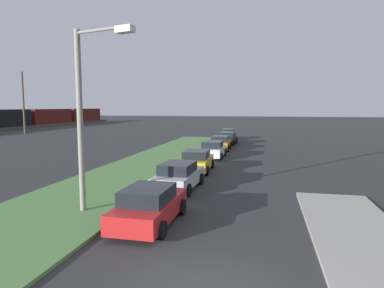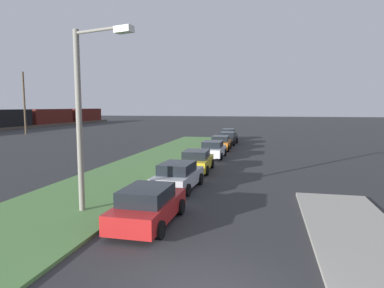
{
  "view_description": "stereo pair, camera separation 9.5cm",
  "coord_description": "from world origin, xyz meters",
  "px_view_note": "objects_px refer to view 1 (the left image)",
  "views": [
    {
      "loc": [
        -7.35,
        -1.3,
        4.44
      ],
      "look_at": [
        18.27,
        4.32,
        1.53
      ],
      "focal_mm": 31.49,
      "sensor_mm": 36.0,
      "label": 1
    },
    {
      "loc": [
        -7.33,
        -1.4,
        4.44
      ],
      "look_at": [
        18.27,
        4.32,
        1.53
      ],
      "focal_mm": 31.49,
      "sensor_mm": 36.0,
      "label": 2
    }
  ],
  "objects_px": {
    "parked_car_silver": "(179,176)",
    "parked_car_red": "(149,206)",
    "parked_car_white": "(213,150)",
    "parked_car_black": "(227,138)",
    "streetlight": "(86,108)",
    "parked_car_orange": "(220,143)",
    "parked_car_green": "(228,134)",
    "distant_utility_pole": "(23,103)",
    "parked_car_yellow": "(197,161)"
  },
  "relations": [
    {
      "from": "parked_car_black",
      "to": "parked_car_green",
      "type": "height_order",
      "value": "same"
    },
    {
      "from": "streetlight",
      "to": "parked_car_black",
      "type": "bearing_deg",
      "value": -5.56
    },
    {
      "from": "parked_car_orange",
      "to": "parked_car_green",
      "type": "height_order",
      "value": "same"
    },
    {
      "from": "parked_car_silver",
      "to": "parked_car_black",
      "type": "xyz_separation_m",
      "value": [
        22.44,
        -0.12,
        0.0
      ]
    },
    {
      "from": "parked_car_orange",
      "to": "streetlight",
      "type": "xyz_separation_m",
      "value": [
        -21.95,
        2.54,
        3.67
      ]
    },
    {
      "from": "distant_utility_pole",
      "to": "streetlight",
      "type": "bearing_deg",
      "value": -138.39
    },
    {
      "from": "parked_car_red",
      "to": "parked_car_green",
      "type": "height_order",
      "value": "same"
    },
    {
      "from": "parked_car_yellow",
      "to": "streetlight",
      "type": "relative_size",
      "value": 0.58
    },
    {
      "from": "parked_car_silver",
      "to": "parked_car_red",
      "type": "bearing_deg",
      "value": -174.27
    },
    {
      "from": "parked_car_red",
      "to": "parked_car_silver",
      "type": "height_order",
      "value": "same"
    },
    {
      "from": "parked_car_red",
      "to": "parked_car_green",
      "type": "bearing_deg",
      "value": 1.96
    },
    {
      "from": "parked_car_red",
      "to": "streetlight",
      "type": "height_order",
      "value": "streetlight"
    },
    {
      "from": "parked_car_red",
      "to": "parked_car_green",
      "type": "xyz_separation_m",
      "value": [
        33.72,
        0.75,
        0.0
      ]
    },
    {
      "from": "parked_car_white",
      "to": "parked_car_black",
      "type": "bearing_deg",
      "value": -0.46
    },
    {
      "from": "parked_car_orange",
      "to": "parked_car_green",
      "type": "xyz_separation_m",
      "value": [
        11.16,
        0.44,
        0.0
      ]
    },
    {
      "from": "parked_car_silver",
      "to": "distant_utility_pole",
      "type": "distance_m",
      "value": 45.25
    },
    {
      "from": "parked_car_white",
      "to": "parked_car_black",
      "type": "relative_size",
      "value": 0.99
    },
    {
      "from": "parked_car_black",
      "to": "distant_utility_pole",
      "type": "xyz_separation_m",
      "value": [
        7.58,
        33.7,
        4.28
      ]
    },
    {
      "from": "parked_car_green",
      "to": "distant_utility_pole",
      "type": "distance_m",
      "value": 33.46
    },
    {
      "from": "parked_car_green",
      "to": "parked_car_yellow",
      "type": "bearing_deg",
      "value": -179.11
    },
    {
      "from": "parked_car_red",
      "to": "parked_car_orange",
      "type": "height_order",
      "value": "same"
    },
    {
      "from": "parked_car_orange",
      "to": "streetlight",
      "type": "relative_size",
      "value": 0.58
    },
    {
      "from": "parked_car_silver",
      "to": "parked_car_white",
      "type": "bearing_deg",
      "value": 2.26
    },
    {
      "from": "parked_car_orange",
      "to": "distant_utility_pole",
      "type": "xyz_separation_m",
      "value": [
        12.99,
        33.57,
        4.28
      ]
    },
    {
      "from": "parked_car_white",
      "to": "parked_car_silver",
      "type": "bearing_deg",
      "value": 179.58
    },
    {
      "from": "parked_car_black",
      "to": "parked_car_white",
      "type": "bearing_deg",
      "value": -178.32
    },
    {
      "from": "parked_car_white",
      "to": "parked_car_green",
      "type": "distance_m",
      "value": 16.62
    },
    {
      "from": "parked_car_red",
      "to": "parked_car_green",
      "type": "distance_m",
      "value": 33.73
    },
    {
      "from": "streetlight",
      "to": "distant_utility_pole",
      "type": "distance_m",
      "value": 46.74
    },
    {
      "from": "parked_car_black",
      "to": "parked_car_silver",
      "type": "bearing_deg",
      "value": -178.3
    },
    {
      "from": "parked_car_yellow",
      "to": "parked_car_black",
      "type": "bearing_deg",
      "value": -2.37
    },
    {
      "from": "parked_car_black",
      "to": "parked_car_green",
      "type": "distance_m",
      "value": 5.78
    },
    {
      "from": "parked_car_white",
      "to": "streetlight",
      "type": "distance_m",
      "value": 17.1
    },
    {
      "from": "parked_car_silver",
      "to": "streetlight",
      "type": "distance_m",
      "value": 6.64
    },
    {
      "from": "parked_car_red",
      "to": "parked_car_orange",
      "type": "xyz_separation_m",
      "value": [
        22.56,
        0.31,
        0.0
      ]
    },
    {
      "from": "parked_car_black",
      "to": "streetlight",
      "type": "height_order",
      "value": "streetlight"
    },
    {
      "from": "distant_utility_pole",
      "to": "parked_car_red",
      "type": "bearing_deg",
      "value": -136.38
    },
    {
      "from": "parked_car_red",
      "to": "streetlight",
      "type": "distance_m",
      "value": 4.69
    },
    {
      "from": "parked_car_red",
      "to": "parked_car_orange",
      "type": "distance_m",
      "value": 22.56
    },
    {
      "from": "parked_car_white",
      "to": "distant_utility_pole",
      "type": "xyz_separation_m",
      "value": [
        18.45,
        33.63,
        4.28
      ]
    },
    {
      "from": "parked_car_yellow",
      "to": "streetlight",
      "type": "height_order",
      "value": "streetlight"
    },
    {
      "from": "parked_car_orange",
      "to": "parked_car_green",
      "type": "bearing_deg",
      "value": 0.51
    },
    {
      "from": "parked_car_silver",
      "to": "parked_car_green",
      "type": "xyz_separation_m",
      "value": [
        28.19,
        0.45,
        0.0
      ]
    },
    {
      "from": "parked_car_red",
      "to": "parked_car_yellow",
      "type": "relative_size",
      "value": 0.99
    },
    {
      "from": "parked_car_yellow",
      "to": "parked_car_black",
      "type": "distance_m",
      "value": 17.22
    },
    {
      "from": "parked_car_red",
      "to": "parked_car_silver",
      "type": "bearing_deg",
      "value": 3.86
    },
    {
      "from": "parked_car_yellow",
      "to": "parked_car_green",
      "type": "xyz_separation_m",
      "value": [
        22.97,
        0.38,
        0.0
      ]
    },
    {
      "from": "parked_car_yellow",
      "to": "distant_utility_pole",
      "type": "xyz_separation_m",
      "value": [
        24.8,
        33.51,
        4.28
      ]
    },
    {
      "from": "parked_car_silver",
      "to": "parked_car_yellow",
      "type": "relative_size",
      "value": 1.01
    },
    {
      "from": "parked_car_silver",
      "to": "distant_utility_pole",
      "type": "xyz_separation_m",
      "value": [
        30.03,
        33.58,
        4.28
      ]
    }
  ]
}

